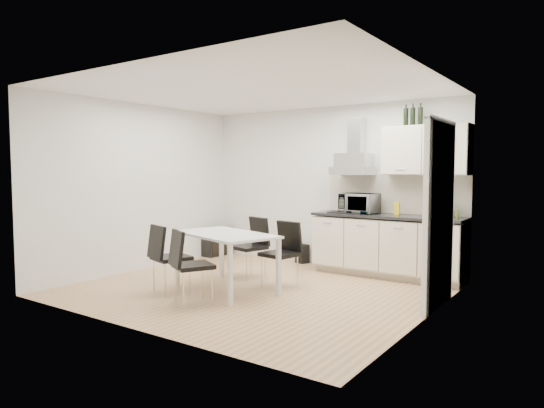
{
  "coord_description": "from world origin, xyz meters",
  "views": [
    {
      "loc": [
        3.78,
        -5.07,
        1.57
      ],
      "look_at": [
        -0.05,
        0.45,
        1.1
      ],
      "focal_mm": 32.0,
      "sensor_mm": 36.0,
      "label": 1
    }
  ],
  "objects_px": {
    "chair_far_right": "(280,255)",
    "floor_speaker": "(302,254)",
    "chair_far_left": "(249,248)",
    "chair_near_left": "(171,259)",
    "chair_near_right": "(193,267)",
    "kitchenette": "(391,221)",
    "guitar_amp": "(218,242)",
    "dining_table": "(225,239)"
  },
  "relations": [
    {
      "from": "guitar_amp",
      "to": "floor_speaker",
      "type": "relative_size",
      "value": 1.97
    },
    {
      "from": "kitchenette",
      "to": "chair_near_right",
      "type": "distance_m",
      "value": 3.07
    },
    {
      "from": "chair_far_right",
      "to": "chair_near_right",
      "type": "bearing_deg",
      "value": 81.26
    },
    {
      "from": "dining_table",
      "to": "floor_speaker",
      "type": "xyz_separation_m",
      "value": [
        -0.14,
        2.17,
        -0.51
      ]
    },
    {
      "from": "chair_near_left",
      "to": "floor_speaker",
      "type": "distance_m",
      "value": 2.71
    },
    {
      "from": "kitchenette",
      "to": "floor_speaker",
      "type": "bearing_deg",
      "value": 174.17
    },
    {
      "from": "chair_far_left",
      "to": "chair_far_right",
      "type": "height_order",
      "value": "same"
    },
    {
      "from": "chair_far_right",
      "to": "floor_speaker",
      "type": "xyz_separation_m",
      "value": [
        -0.65,
        1.66,
        -0.28
      ]
    },
    {
      "from": "chair_far_left",
      "to": "floor_speaker",
      "type": "bearing_deg",
      "value": -76.39
    },
    {
      "from": "guitar_amp",
      "to": "chair_far_left",
      "type": "bearing_deg",
      "value": -31.46
    },
    {
      "from": "guitar_amp",
      "to": "chair_far_right",
      "type": "bearing_deg",
      "value": -26.78
    },
    {
      "from": "chair_far_left",
      "to": "chair_near_right",
      "type": "relative_size",
      "value": 1.0
    },
    {
      "from": "chair_far_right",
      "to": "dining_table",
      "type": "bearing_deg",
      "value": 54.2
    },
    {
      "from": "chair_near_right",
      "to": "chair_near_left",
      "type": "bearing_deg",
      "value": -172.12
    },
    {
      "from": "dining_table",
      "to": "guitar_amp",
      "type": "height_order",
      "value": "dining_table"
    },
    {
      "from": "chair_far_left",
      "to": "guitar_amp",
      "type": "bearing_deg",
      "value": -20.47
    },
    {
      "from": "chair_near_left",
      "to": "floor_speaker",
      "type": "bearing_deg",
      "value": 100.88
    },
    {
      "from": "chair_far_left",
      "to": "chair_near_right",
      "type": "height_order",
      "value": "same"
    },
    {
      "from": "kitchenette",
      "to": "chair_near_left",
      "type": "relative_size",
      "value": 2.86
    },
    {
      "from": "chair_far_left",
      "to": "kitchenette",
      "type": "bearing_deg",
      "value": -127.27
    },
    {
      "from": "floor_speaker",
      "to": "kitchenette",
      "type": "bearing_deg",
      "value": 15.59
    },
    {
      "from": "chair_near_right",
      "to": "guitar_amp",
      "type": "xyz_separation_m",
      "value": [
        -1.93,
        2.64,
        -0.19
      ]
    },
    {
      "from": "kitchenette",
      "to": "dining_table",
      "type": "bearing_deg",
      "value": -126.45
    },
    {
      "from": "chair_far_left",
      "to": "chair_far_right",
      "type": "bearing_deg",
      "value": 177.2
    },
    {
      "from": "floor_speaker",
      "to": "chair_near_right",
      "type": "bearing_deg",
      "value": -63.6
    },
    {
      "from": "kitchenette",
      "to": "chair_far_left",
      "type": "relative_size",
      "value": 2.86
    },
    {
      "from": "dining_table",
      "to": "chair_far_left",
      "type": "distance_m",
      "value": 0.8
    },
    {
      "from": "chair_far_left",
      "to": "chair_near_left",
      "type": "bearing_deg",
      "value": 91.97
    },
    {
      "from": "guitar_amp",
      "to": "floor_speaker",
      "type": "xyz_separation_m",
      "value": [
        1.68,
        0.25,
        -0.09
      ]
    },
    {
      "from": "chair_far_right",
      "to": "floor_speaker",
      "type": "relative_size",
      "value": 2.79
    },
    {
      "from": "dining_table",
      "to": "chair_far_right",
      "type": "bearing_deg",
      "value": 62.32
    },
    {
      "from": "chair_near_left",
      "to": "floor_speaker",
      "type": "xyz_separation_m",
      "value": [
        0.34,
        2.67,
        -0.28
      ]
    },
    {
      "from": "kitchenette",
      "to": "chair_near_left",
      "type": "distance_m",
      "value": 3.2
    },
    {
      "from": "kitchenette",
      "to": "guitar_amp",
      "type": "xyz_separation_m",
      "value": [
        -3.29,
        -0.08,
        -0.58
      ]
    },
    {
      "from": "guitar_amp",
      "to": "floor_speaker",
      "type": "distance_m",
      "value": 1.7
    },
    {
      "from": "chair_far_left",
      "to": "chair_near_left",
      "type": "distance_m",
      "value": 1.27
    },
    {
      "from": "chair_far_left",
      "to": "chair_near_left",
      "type": "relative_size",
      "value": 1.0
    },
    {
      "from": "dining_table",
      "to": "kitchenette",
      "type": "bearing_deg",
      "value": 70.75
    },
    {
      "from": "kitchenette",
      "to": "chair_near_right",
      "type": "bearing_deg",
      "value": -116.65
    },
    {
      "from": "chair_far_right",
      "to": "chair_near_left",
      "type": "distance_m",
      "value": 1.41
    },
    {
      "from": "chair_far_left",
      "to": "floor_speaker",
      "type": "distance_m",
      "value": 1.46
    },
    {
      "from": "chair_far_left",
      "to": "floor_speaker",
      "type": "height_order",
      "value": "chair_far_left"
    }
  ]
}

